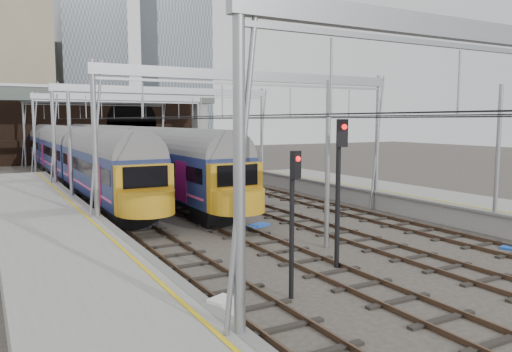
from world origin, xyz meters
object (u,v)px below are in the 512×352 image
train_second (53,148)px  relay_cabinet (223,323)px  train_main (96,147)px  signal_near_left (293,205)px  signal_near_centre (339,176)px

train_second → relay_cabinet: size_ratio=55.43×
train_main → train_second: 4.22m
relay_cabinet → signal_near_left: bearing=7.5°
signal_near_left → relay_cabinet: 4.34m
train_main → relay_cabinet: size_ratio=55.73×
signal_near_left → signal_near_centre: 3.75m
train_main → signal_near_left: train_main is taller
signal_near_left → signal_near_centre: (3.20, 1.89, 0.50)m
train_second → relay_cabinet: 45.29m
train_second → signal_near_left: (1.40, -43.34, 0.34)m
train_second → signal_near_centre: size_ratio=12.21×
signal_near_centre → relay_cabinet: 7.92m
train_main → relay_cabinet: bearing=-97.5°
train_second → signal_near_left: size_ratio=14.72×
relay_cabinet → train_main: bearing=59.6°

